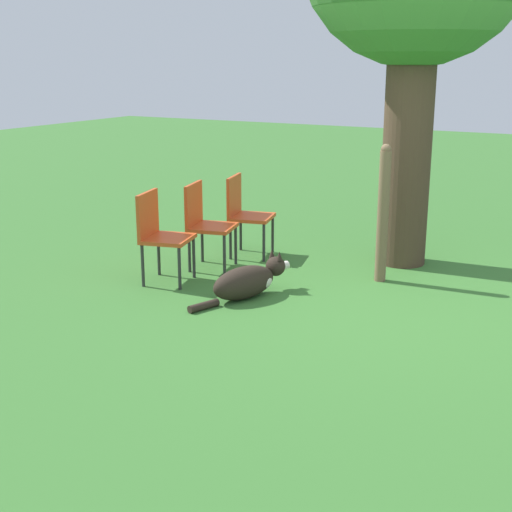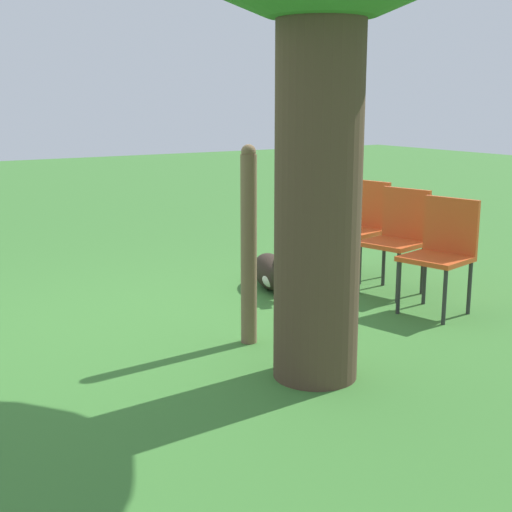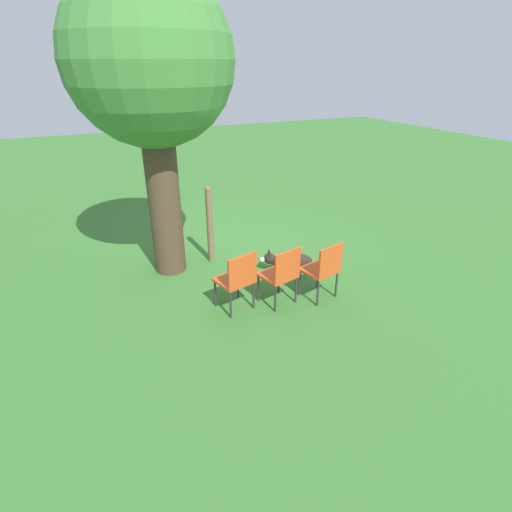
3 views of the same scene
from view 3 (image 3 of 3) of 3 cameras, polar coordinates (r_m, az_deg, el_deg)
The scene contains 7 objects.
ground_plane at distance 7.18m, azimuth -4.43°, elevation 0.83°, with size 30.00×30.00×0.00m, color #38702D.
oak_tree at distance 5.93m, azimuth -14.85°, elevation 24.64°, with size 2.25×2.25×4.19m.
dog at distance 6.44m, azimuth 4.75°, elevation -0.81°, with size 0.48×1.07×0.37m.
fence_post at distance 6.57m, azimuth -6.62°, elevation 4.47°, with size 0.10×0.10×1.29m.
red_chair_0 at distance 5.57m, azimuth 9.63°, elevation -1.64°, with size 0.51×0.53×0.85m.
red_chair_1 at distance 5.38m, azimuth 3.67°, elevation -2.37°, with size 0.51×0.53×0.85m.
red_chair_2 at distance 5.24m, azimuth -2.67°, elevation -3.13°, with size 0.51×0.53×0.85m.
Camera 3 is at (-6.12, 2.22, 3.03)m, focal length 28.00 mm.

